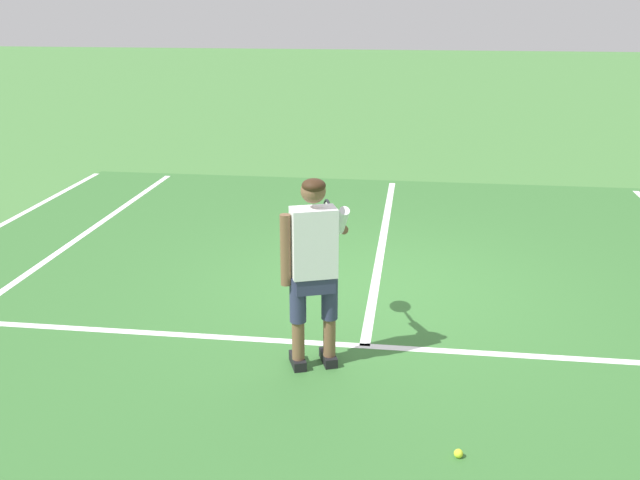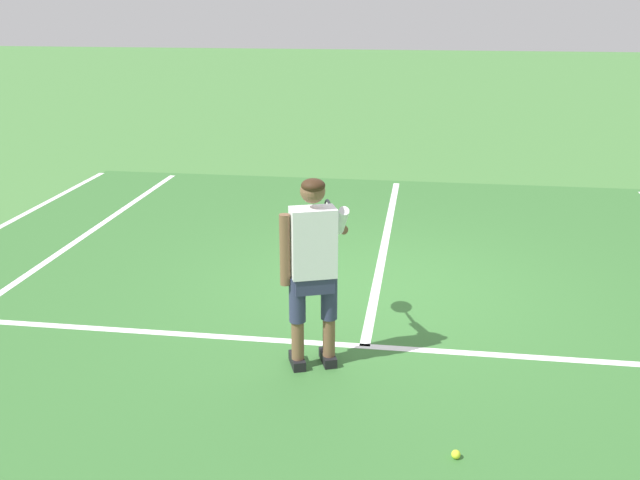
% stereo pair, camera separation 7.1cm
% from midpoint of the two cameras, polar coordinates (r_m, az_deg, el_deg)
% --- Properties ---
extents(ground_plane, '(80.00, 80.00, 0.00)m').
position_cam_midpoint_polar(ground_plane, '(8.29, 4.67, -3.70)').
color(ground_plane, '#477F3D').
extents(court_inner_surface, '(10.98, 11.25, 0.00)m').
position_cam_midpoint_polar(court_inner_surface, '(7.81, 4.40, -5.11)').
color(court_inner_surface, '#387033').
rests_on(court_inner_surface, ground).
extents(line_service, '(8.23, 0.10, 0.01)m').
position_cam_midpoint_polar(line_service, '(6.93, 3.81, -8.29)').
color(line_service, white).
rests_on(line_service, ground).
extents(line_centre_service, '(0.10, 6.40, 0.01)m').
position_cam_midpoint_polar(line_centre_service, '(9.89, 5.35, 0.01)').
color(line_centre_service, white).
rests_on(line_centre_service, ground).
extents(line_singles_left, '(0.10, 10.85, 0.01)m').
position_cam_midpoint_polar(line_singles_left, '(9.03, -22.65, -3.20)').
color(line_singles_left, white).
rests_on(line_singles_left, ground).
extents(tennis_player, '(0.57, 1.23, 1.71)m').
position_cam_midpoint_polar(tennis_player, '(6.20, -0.20, -1.60)').
color(tennis_player, black).
rests_on(tennis_player, ground).
extents(tennis_ball_near_feet, '(0.07, 0.07, 0.07)m').
position_cam_midpoint_polar(tennis_ball_near_feet, '(5.48, 10.96, -16.15)').
color(tennis_ball_near_feet, '#CCE02D').
rests_on(tennis_ball_near_feet, ground).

